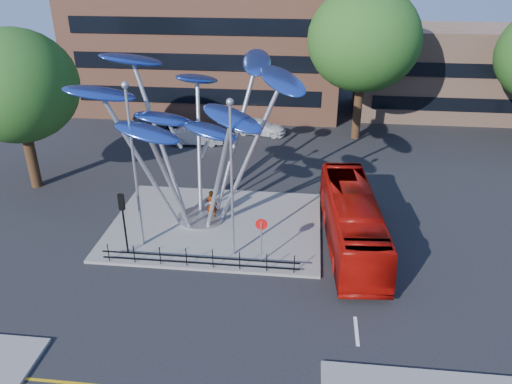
# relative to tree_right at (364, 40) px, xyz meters

# --- Properties ---
(ground) EXTENTS (120.00, 120.00, 0.00)m
(ground) POSITION_rel_tree_right_xyz_m (-8.00, -22.00, -8.04)
(ground) COLOR black
(ground) RESTS_ON ground
(traffic_island) EXTENTS (12.00, 9.00, 0.15)m
(traffic_island) POSITION_rel_tree_right_xyz_m (-9.00, -16.00, -7.96)
(traffic_island) COLOR slate
(traffic_island) RESTS_ON ground
(low_building_near) EXTENTS (15.00, 8.00, 8.00)m
(low_building_near) POSITION_rel_tree_right_xyz_m (8.00, 8.00, -4.04)
(low_building_near) COLOR tan
(low_building_near) RESTS_ON ground
(tree_right) EXTENTS (8.80, 8.80, 12.11)m
(tree_right) POSITION_rel_tree_right_xyz_m (0.00, 0.00, 0.00)
(tree_right) COLOR black
(tree_right) RESTS_ON ground
(tree_left) EXTENTS (7.60, 7.60, 10.32)m
(tree_left) POSITION_rel_tree_right_xyz_m (-22.00, -12.00, -1.24)
(tree_left) COLOR black
(tree_left) RESTS_ON ground
(leaf_sculpture) EXTENTS (12.72, 9.54, 9.51)m
(leaf_sculpture) POSITION_rel_tree_right_xyz_m (-10.07, -15.32, -1.16)
(leaf_sculpture) COLOR #9EA0A5
(leaf_sculpture) RESTS_ON traffic_island
(street_lamp_left) EXTENTS (0.36, 0.36, 8.80)m
(street_lamp_left) POSITION_rel_tree_right_xyz_m (-12.50, -18.50, -2.68)
(street_lamp_left) COLOR #9EA0A5
(street_lamp_left) RESTS_ON traffic_island
(street_lamp_right) EXTENTS (0.36, 0.36, 8.30)m
(street_lamp_right) POSITION_rel_tree_right_xyz_m (-7.50, -19.00, -2.94)
(street_lamp_right) COLOR #9EA0A5
(street_lamp_right) RESTS_ON traffic_island
(traffic_light_island) EXTENTS (0.28, 0.18, 3.42)m
(traffic_light_island) POSITION_rel_tree_right_xyz_m (-13.00, -19.50, -5.42)
(traffic_light_island) COLOR black
(traffic_light_island) RESTS_ON traffic_island
(no_entry_sign_island) EXTENTS (0.60, 0.10, 2.45)m
(no_entry_sign_island) POSITION_rel_tree_right_xyz_m (-6.00, -19.48, -6.22)
(no_entry_sign_island) COLOR #9EA0A5
(no_entry_sign_island) RESTS_ON traffic_island
(pedestrian_railing_front) EXTENTS (10.00, 0.06, 1.00)m
(pedestrian_railing_front) POSITION_rel_tree_right_xyz_m (-9.00, -20.30, -7.48)
(pedestrian_railing_front) COLOR black
(pedestrian_railing_front) RESTS_ON traffic_island
(red_bus) EXTENTS (3.26, 10.66, 2.93)m
(red_bus) POSITION_rel_tree_right_xyz_m (-1.40, -17.04, -6.57)
(red_bus) COLOR #9E0C07
(red_bus) RESTS_ON ground
(pedestrian) EXTENTS (0.71, 0.51, 1.82)m
(pedestrian) POSITION_rel_tree_right_xyz_m (-9.32, -15.40, -6.98)
(pedestrian) COLOR gray
(pedestrian) RESTS_ON traffic_island
(parked_car_left) EXTENTS (4.40, 2.37, 1.42)m
(parked_car_left) POSITION_rel_tree_right_xyz_m (-17.47, 0.75, -7.33)
(parked_car_left) COLOR #393C40
(parked_car_left) RESTS_ON ground
(parked_car_mid) EXTENTS (4.56, 2.05, 1.45)m
(parked_car_mid) POSITION_rel_tree_right_xyz_m (-12.97, -3.03, -7.31)
(parked_car_mid) COLOR #AFB2B7
(parked_car_mid) RESTS_ON ground
(parked_car_right) EXTENTS (4.67, 2.48, 1.29)m
(parked_car_right) POSITION_rel_tree_right_xyz_m (-8.08, -0.03, -7.39)
(parked_car_right) COLOR silver
(parked_car_right) RESTS_ON ground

